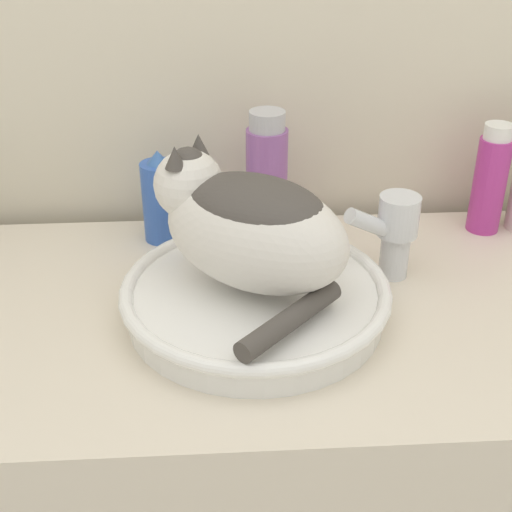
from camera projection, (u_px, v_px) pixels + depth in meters
vanity_counter at (265, 506)px, 1.23m from camera, size 1.26×0.57×0.83m
sink_basin at (255, 298)px, 0.99m from camera, size 0.38×0.38×0.05m
cat at (248, 223)px, 0.94m from camera, size 0.31×0.32×0.19m
faucet at (394, 230)px, 1.06m from camera, size 0.12×0.08×0.13m
spray_bottle_trigger at (161, 199)px, 1.17m from camera, size 0.06×0.06×0.16m
shampoo_bottle_tall at (490, 180)px, 1.19m from camera, size 0.05×0.05×0.19m
mouthwash_bottle at (267, 178)px, 1.16m from camera, size 0.07×0.07×0.22m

